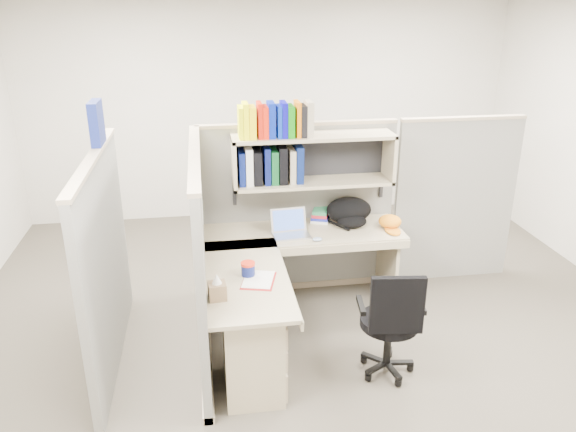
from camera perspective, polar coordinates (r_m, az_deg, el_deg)
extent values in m
plane|color=#363129|center=(4.79, 2.76, -12.26)|extent=(6.00, 6.00, 0.00)
plane|color=#B8B4A7|center=(7.08, -1.95, 10.75)|extent=(6.00, 0.00, 6.00)
cube|color=slate|center=(5.22, 0.96, 0.56)|extent=(1.80, 0.06, 1.60)
cube|color=gray|center=(4.99, 1.01, 9.35)|extent=(1.80, 0.08, 0.03)
cube|color=slate|center=(4.32, -8.85, -4.29)|extent=(0.06, 1.80, 1.60)
cube|color=gray|center=(4.04, -9.51, 6.18)|extent=(0.08, 1.80, 0.03)
cube|color=slate|center=(4.39, -18.05, -4.75)|extent=(0.06, 1.80, 1.60)
cube|color=slate|center=(5.68, 16.57, 1.40)|extent=(1.20, 0.06, 1.60)
cube|color=navy|center=(4.41, -18.88, 8.94)|extent=(0.07, 0.27, 0.32)
cube|color=white|center=(4.31, -8.74, 1.39)|extent=(0.00, 0.21, 0.28)
cube|color=gray|center=(4.83, 2.60, 8.08)|extent=(1.40, 0.34, 0.03)
cube|color=gray|center=(4.94, 2.52, 3.44)|extent=(1.40, 0.34, 0.03)
cube|color=gray|center=(4.79, -5.53, 5.37)|extent=(0.03, 0.34, 0.44)
cube|color=gray|center=(5.06, 10.24, 5.97)|extent=(0.03, 0.34, 0.44)
cube|color=black|center=(5.03, 2.20, 6.22)|extent=(1.38, 0.01, 0.41)
cube|color=#E3EF05|center=(4.70, -4.87, 9.46)|extent=(0.03, 0.20, 0.26)
cube|color=#F9FF05|center=(4.70, -4.34, 9.66)|extent=(0.05, 0.20, 0.29)
cube|color=#FFDE05|center=(4.70, -3.68, 9.51)|extent=(0.06, 0.20, 0.26)
cube|color=#B81607|center=(4.71, -2.91, 9.72)|extent=(0.04, 0.20, 0.29)
cube|color=red|center=(4.71, -2.38, 9.56)|extent=(0.05, 0.20, 0.26)
cube|color=#041889|center=(4.72, -1.74, 9.76)|extent=(0.06, 0.20, 0.29)
cube|color=#052499|center=(4.73, -0.97, 9.61)|extent=(0.04, 0.20, 0.26)
cube|color=#07048D|center=(4.73, -0.44, 9.81)|extent=(0.04, 0.20, 0.29)
cube|color=#0D7208|center=(4.74, 0.20, 9.65)|extent=(0.06, 0.20, 0.26)
cube|color=#DA6905|center=(4.75, 0.96, 9.85)|extent=(0.04, 0.20, 0.29)
cube|color=black|center=(4.76, 1.48, 9.69)|extent=(0.05, 0.20, 0.26)
cube|color=tan|center=(4.77, 2.12, 9.88)|extent=(0.06, 0.20, 0.29)
cube|color=#081351|center=(4.83, -4.76, 4.96)|extent=(0.05, 0.24, 0.29)
cube|color=silver|center=(4.83, -4.03, 5.17)|extent=(0.06, 0.24, 0.32)
cube|color=black|center=(4.84, -3.17, 5.04)|extent=(0.07, 0.24, 0.29)
cube|color=#070F48|center=(4.84, -2.20, 5.26)|extent=(0.05, 0.24, 0.32)
cube|color=#09411B|center=(4.86, -1.47, 5.12)|extent=(0.06, 0.24, 0.29)
cube|color=black|center=(4.86, -0.63, 5.33)|extent=(0.07, 0.24, 0.32)
cube|color=gray|center=(4.88, 0.33, 5.20)|extent=(0.05, 0.24, 0.29)
cube|color=#07164B|center=(4.88, 1.05, 5.40)|extent=(0.06, 0.24, 0.32)
cube|color=gray|center=(4.95, 1.60, -1.70)|extent=(1.74, 0.60, 0.03)
cube|color=gray|center=(4.19, -4.22, -6.25)|extent=(0.60, 1.34, 0.03)
cube|color=gray|center=(4.69, 2.25, -3.51)|extent=(1.74, 0.02, 0.07)
cube|color=gray|center=(4.24, -0.14, -6.40)|extent=(0.02, 1.34, 0.07)
cube|color=gray|center=(4.08, -3.64, -13.19)|extent=(0.40, 0.55, 0.68)
cube|color=gray|center=(3.99, -0.66, -10.59)|extent=(0.02, 0.50, 0.16)
cube|color=gray|center=(4.09, -0.65, -12.72)|extent=(0.02, 0.50, 0.16)
cube|color=gray|center=(4.22, -0.64, -15.20)|extent=(0.02, 0.50, 0.22)
cube|color=#B2B2B7|center=(3.99, -0.51, -10.57)|extent=(0.01, 0.12, 0.01)
cube|color=gray|center=(5.32, 10.04, -4.65)|extent=(0.03, 0.55, 0.70)
cylinder|color=#0F1857|center=(4.17, -4.08, -5.47)|extent=(0.10, 0.10, 0.09)
cylinder|color=red|center=(4.15, -4.10, -4.85)|extent=(0.11, 0.11, 0.02)
ellipsoid|color=#8399BA|center=(4.74, 3.00, -2.37)|extent=(0.09, 0.06, 0.03)
cylinder|color=white|center=(5.02, 0.84, -0.46)|extent=(0.09, 0.09, 0.11)
cylinder|color=black|center=(4.24, 10.25, -10.52)|extent=(0.43, 0.43, 0.07)
cube|color=black|center=(3.95, 11.04, -8.90)|extent=(0.38, 0.09, 0.43)
cylinder|color=black|center=(4.33, 10.09, -12.51)|extent=(0.06, 0.06, 0.37)
cylinder|color=black|center=(4.46, 9.91, -14.81)|extent=(0.41, 0.41, 0.09)
cube|color=black|center=(4.13, 7.42, -8.99)|extent=(0.07, 0.25, 0.04)
cube|color=black|center=(4.21, 13.27, -8.75)|extent=(0.07, 0.25, 0.04)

